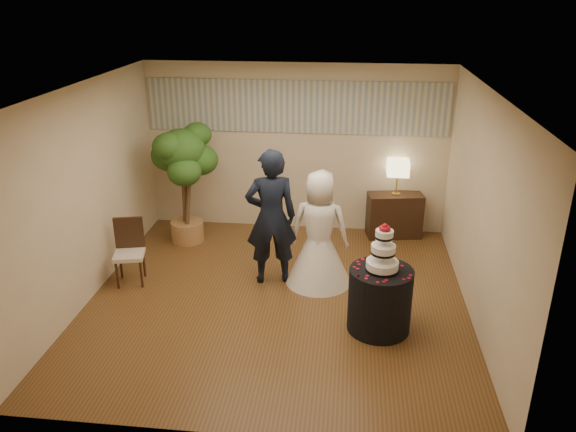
# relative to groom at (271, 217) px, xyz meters

# --- Properties ---
(floor) EXTENTS (5.00, 5.00, 0.00)m
(floor) POSITION_rel_groom_xyz_m (0.15, -0.51, -0.97)
(floor) COLOR brown
(floor) RESTS_ON ground
(ceiling) EXTENTS (5.00, 5.00, 0.00)m
(ceiling) POSITION_rel_groom_xyz_m (0.15, -0.51, 1.83)
(ceiling) COLOR white
(ceiling) RESTS_ON wall_back
(wall_back) EXTENTS (5.00, 0.06, 2.80)m
(wall_back) POSITION_rel_groom_xyz_m (0.15, 1.99, 0.43)
(wall_back) COLOR beige
(wall_back) RESTS_ON ground
(wall_front) EXTENTS (5.00, 0.06, 2.80)m
(wall_front) POSITION_rel_groom_xyz_m (0.15, -3.01, 0.43)
(wall_front) COLOR beige
(wall_front) RESTS_ON ground
(wall_left) EXTENTS (0.06, 5.00, 2.80)m
(wall_left) POSITION_rel_groom_xyz_m (-2.35, -0.51, 0.43)
(wall_left) COLOR beige
(wall_left) RESTS_ON ground
(wall_right) EXTENTS (0.06, 5.00, 2.80)m
(wall_right) POSITION_rel_groom_xyz_m (2.65, -0.51, 0.43)
(wall_right) COLOR beige
(wall_right) RESTS_ON ground
(mural_border) EXTENTS (4.90, 0.02, 0.85)m
(mural_border) POSITION_rel_groom_xyz_m (0.15, 1.97, 1.13)
(mural_border) COLOR #A5AA9A
(mural_border) RESTS_ON wall_back
(groom) EXTENTS (0.80, 0.62, 1.94)m
(groom) POSITION_rel_groom_xyz_m (0.00, 0.00, 0.00)
(groom) COLOR black
(groom) RESTS_ON floor
(bride) EXTENTS (1.01, 1.01, 1.65)m
(bride) POSITION_rel_groom_xyz_m (0.66, 0.03, -0.15)
(bride) COLOR white
(bride) RESTS_ON floor
(cake_table) EXTENTS (0.99, 0.99, 0.80)m
(cake_table) POSITION_rel_groom_xyz_m (1.47, -1.06, -0.57)
(cake_table) COLOR black
(cake_table) RESTS_ON floor
(wedding_cake) EXTENTS (0.39, 0.39, 0.60)m
(wedding_cake) POSITION_rel_groom_xyz_m (1.47, -1.06, 0.13)
(wedding_cake) COLOR white
(wedding_cake) RESTS_ON cake_table
(console) EXTENTS (0.94, 0.54, 0.74)m
(console) POSITION_rel_groom_xyz_m (1.82, 1.77, -0.60)
(console) COLOR black
(console) RESTS_ON floor
(table_lamp) EXTENTS (0.35, 0.35, 0.58)m
(table_lamp) POSITION_rel_groom_xyz_m (1.82, 1.77, 0.06)
(table_lamp) COLOR beige
(table_lamp) RESTS_ON console
(ficus_tree) EXTENTS (1.02, 1.02, 1.98)m
(ficus_tree) POSITION_rel_groom_xyz_m (-1.57, 1.18, 0.02)
(ficus_tree) COLOR #2B561B
(ficus_tree) RESTS_ON floor
(side_chair) EXTENTS (0.52, 0.53, 0.92)m
(side_chair) POSITION_rel_groom_xyz_m (-1.97, -0.29, -0.51)
(side_chair) COLOR black
(side_chair) RESTS_ON floor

